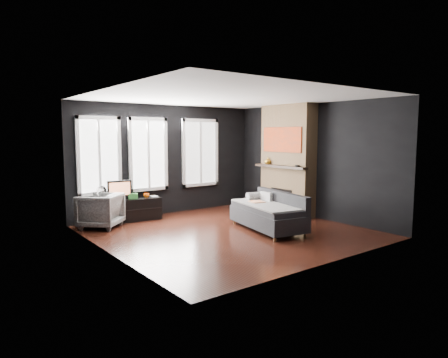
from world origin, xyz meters
TOP-DOWN VIEW (x-y plane):
  - floor at (0.00, 0.00)m, footprint 5.00×5.00m
  - ceiling at (0.00, 0.00)m, footprint 5.00×5.00m
  - wall_back at (0.00, 2.50)m, footprint 5.00×0.02m
  - wall_left at (-2.50, 0.00)m, footprint 0.02×5.00m
  - wall_right at (2.50, 0.00)m, footprint 0.02×5.00m
  - windows at (-0.45, 2.46)m, footprint 4.00×0.16m
  - fireplace at (2.30, 0.60)m, footprint 0.70×1.62m
  - sofa at (0.72, -0.36)m, footprint 1.28×1.99m
  - stripe_pillow at (1.00, -0.04)m, footprint 0.10×0.34m
  - armchair at (-1.95, 1.95)m, footprint 1.08×1.07m
  - media_console at (-1.20, 2.24)m, footprint 1.54×0.66m
  - monitor at (-1.39, 2.24)m, footprint 0.56×0.18m
  - desk_fan at (-1.77, 2.35)m, footprint 0.26×0.26m
  - mug at (-0.78, 2.13)m, footprint 0.15×0.12m
  - book at (-0.65, 2.17)m, footprint 0.15×0.03m
  - storage_box at (-1.08, 2.20)m, footprint 0.24×0.21m
  - mantel_vase at (2.05, 1.05)m, footprint 0.22×0.22m
  - mantel_clock at (2.05, 0.05)m, footprint 0.11×0.11m

SIDE VIEW (x-z plane):
  - floor at x=0.00m, z-range 0.00..0.00m
  - media_console at x=-1.20m, z-range 0.00..0.51m
  - sofa at x=0.72m, z-range 0.00..0.79m
  - armchair at x=-1.95m, z-range 0.00..0.81m
  - storage_box at x=-1.08m, z-range 0.51..0.63m
  - stripe_pillow at x=1.00m, z-range 0.41..0.74m
  - mug at x=-0.78m, z-range 0.51..0.64m
  - book at x=-0.65m, z-range 0.51..0.72m
  - desk_fan at x=-1.77m, z-range 0.51..0.85m
  - monitor at x=-1.39m, z-range 0.51..1.00m
  - mantel_clock at x=2.05m, z-range 1.23..1.27m
  - mantel_vase at x=2.05m, z-range 1.23..1.40m
  - wall_back at x=0.00m, z-range 0.00..2.70m
  - wall_left at x=-2.50m, z-range 0.00..2.70m
  - wall_right at x=2.50m, z-range 0.00..2.70m
  - fireplace at x=2.30m, z-range 0.00..2.70m
  - windows at x=-0.45m, z-range 1.50..3.26m
  - ceiling at x=0.00m, z-range 2.70..2.70m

